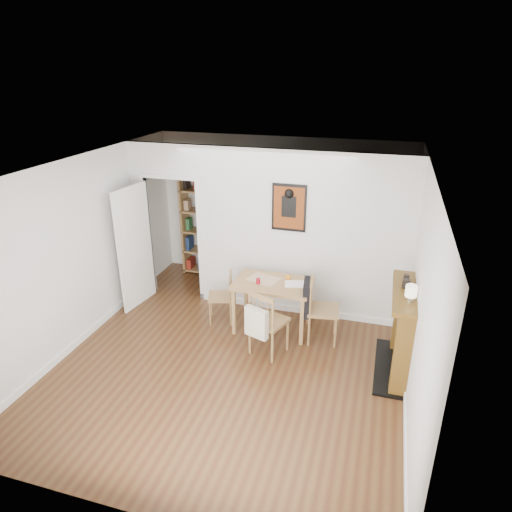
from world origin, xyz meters
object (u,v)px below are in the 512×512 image
(fireplace, at_px, (403,329))
(ceramic_jar_a, at_px, (406,284))
(dining_table, at_px, (273,288))
(chair_front, at_px, (268,322))
(chair_right, at_px, (322,310))
(red_glass, at_px, (258,281))
(orange_fruit, at_px, (288,277))
(chair_left, at_px, (221,297))
(notebook, at_px, (295,284))
(mantel_lamp, at_px, (411,292))
(bookshelf, at_px, (205,222))
(ceramic_jar_b, at_px, (406,278))

(fireplace, relative_size, ceramic_jar_a, 11.07)
(ceramic_jar_a, bearing_deg, dining_table, 166.44)
(dining_table, xyz_separation_m, chair_front, (0.10, -0.62, -0.19))
(chair_right, height_order, chair_front, chair_front)
(chair_front, xyz_separation_m, red_glass, (-0.30, 0.53, 0.32))
(red_glass, height_order, orange_fruit, red_glass)
(chair_left, xyz_separation_m, notebook, (1.15, 0.02, 0.37))
(chair_front, distance_m, notebook, 0.75)
(notebook, distance_m, mantel_lamp, 1.82)
(chair_front, distance_m, fireplace, 1.75)
(bookshelf, relative_size, ceramic_jar_b, 22.25)
(chair_left, xyz_separation_m, fireplace, (2.67, -0.53, 0.21))
(chair_right, relative_size, ceramic_jar_b, 10.32)
(chair_left, xyz_separation_m, chair_right, (1.58, -0.11, 0.09))
(dining_table, bearing_deg, red_glass, -156.88)
(notebook, distance_m, ceramic_jar_a, 1.61)
(orange_fruit, xyz_separation_m, notebook, (0.13, -0.12, -0.03))
(red_glass, relative_size, ceramic_jar_b, 0.88)
(dining_table, distance_m, chair_front, 0.65)
(chair_front, bearing_deg, dining_table, 99.19)
(dining_table, relative_size, bookshelf, 0.55)
(bookshelf, distance_m, orange_fruit, 2.43)
(chair_left, distance_m, orange_fruit, 1.11)
(chair_right, xyz_separation_m, bookshelf, (-2.47, 1.73, 0.52))
(chair_front, xyz_separation_m, fireplace, (1.74, 0.11, 0.12))
(dining_table, height_order, ceramic_jar_b, ceramic_jar_b)
(chair_left, xyz_separation_m, mantel_lamp, (2.68, -0.82, 0.89))
(dining_table, height_order, fireplace, fireplace)
(notebook, bearing_deg, ceramic_jar_a, -17.69)
(fireplace, height_order, ceramic_jar_a, ceramic_jar_a)
(chair_left, relative_size, bookshelf, 0.39)
(chair_right, relative_size, chair_front, 0.99)
(red_glass, bearing_deg, orange_fruit, 31.97)
(chair_left, distance_m, ceramic_jar_a, 2.79)
(red_glass, bearing_deg, ceramic_jar_b, -4.65)
(bookshelf, xyz_separation_m, ceramic_jar_a, (3.53, -2.07, 0.20))
(chair_right, height_order, ceramic_jar_b, ceramic_jar_b)
(chair_front, relative_size, red_glass, 11.90)
(bookshelf, bearing_deg, ceramic_jar_a, -30.45)
(dining_table, distance_m, chair_left, 0.87)
(red_glass, xyz_separation_m, ceramic_jar_b, (2.01, -0.16, 0.39))
(mantel_lamp, bearing_deg, chair_right, 147.04)
(notebook, distance_m, ceramic_jar_b, 1.57)
(fireplace, distance_m, red_glass, 2.10)
(chair_left, xyz_separation_m, ceramic_jar_a, (2.63, -0.45, 0.81))
(fireplace, distance_m, ceramic_jar_b, 0.65)
(ceramic_jar_a, relative_size, ceramic_jar_b, 1.22)
(mantel_lamp, height_order, ceramic_jar_b, mantel_lamp)
(chair_front, relative_size, mantel_lamp, 4.51)
(chair_front, height_order, orange_fruit, chair_front)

